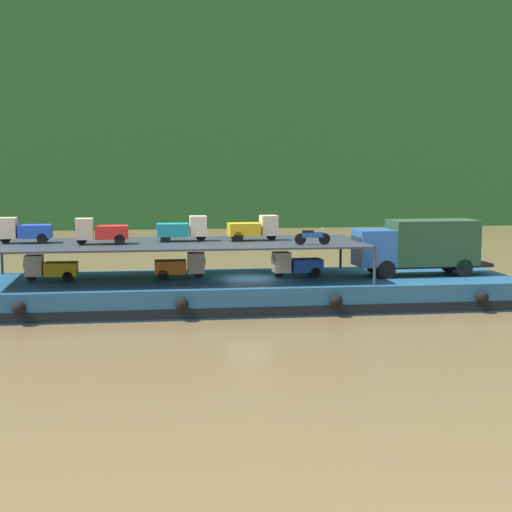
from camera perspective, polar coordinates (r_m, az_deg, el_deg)
The scene contains 13 objects.
ground_plane at distance 43.73m, azimuth -0.52°, elevation -3.53°, with size 400.00×400.00×0.00m, color brown.
hillside_far_bank at distance 112.89m, azimuth -5.36°, elevation 15.54°, with size 123.10×34.14×45.05m.
cargo_barge at distance 43.58m, azimuth -0.51°, elevation -2.56°, with size 29.05×8.55×1.50m.
covered_lorry at distance 45.24m, azimuth 11.60°, elevation 0.76°, with size 7.89×2.43×3.10m.
cargo_rack at distance 42.92m, azimuth -5.55°, elevation 0.89°, with size 19.85×7.22×2.00m.
mini_truck_lower_stern at distance 43.73m, azimuth -14.54°, elevation -0.83°, with size 2.77×1.25×1.38m.
mini_truck_lower_aft at distance 43.52m, azimuth -5.43°, elevation -0.69°, with size 2.75×1.22×1.38m.
mini_truck_lower_mid at distance 43.91m, azimuth 2.91°, elevation -0.60°, with size 2.78×1.27×1.38m.
mini_truck_upper_stern at distance 44.02m, azimuth -16.29°, elevation 1.78°, with size 2.75×1.22×1.38m.
mini_truck_upper_mid at distance 42.47m, azimuth -11.08°, elevation 1.76°, with size 2.78×1.26×1.38m.
mini_truck_upper_fore at distance 43.55m, azimuth -5.27°, elevation 1.97°, with size 2.74×1.21×1.38m.
mini_truck_upper_bow at distance 43.77m, azimuth -0.15°, elevation 2.02°, with size 2.79×1.28×1.38m.
motorcycle_upper_port at distance 41.62m, azimuth 4.04°, elevation 1.41°, with size 1.90×0.55×0.87m.
Camera 1 is at (-5.74, -42.67, 7.64)m, focal length 55.75 mm.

